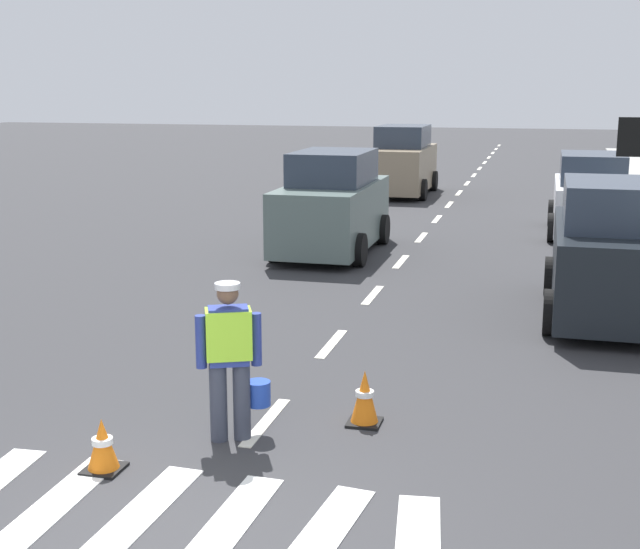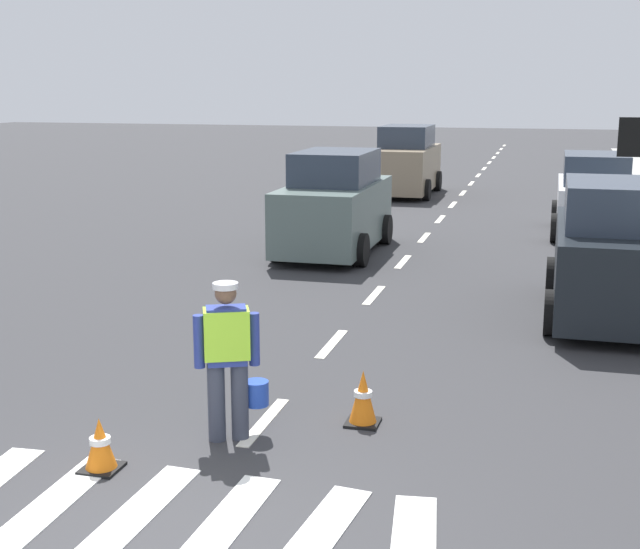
% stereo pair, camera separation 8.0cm
% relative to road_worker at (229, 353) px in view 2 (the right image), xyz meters
% --- Properties ---
extents(ground_plane, '(96.00, 96.00, 0.00)m').
position_rel_road_worker_xyz_m(ground_plane, '(0.19, 18.81, -0.93)').
color(ground_plane, '#333335').
extents(crosswalk_stripes, '(4.54, 1.93, 0.01)m').
position_rel_road_worker_xyz_m(crosswalk_stripes, '(0.19, -1.76, -0.92)').
color(crosswalk_stripes, white).
rests_on(crosswalk_stripes, ground).
extents(lane_center_line, '(0.14, 46.40, 0.01)m').
position_rel_road_worker_xyz_m(lane_center_line, '(0.19, 23.01, -0.93)').
color(lane_center_line, silver).
rests_on(lane_center_line, ground).
extents(road_worker, '(0.68, 0.56, 1.67)m').
position_rel_road_worker_xyz_m(road_worker, '(0.00, 0.00, 0.00)').
color(road_worker, '#383D4C').
rests_on(road_worker, ground).
extents(traffic_cone_near, '(0.36, 0.36, 0.52)m').
position_rel_road_worker_xyz_m(traffic_cone_near, '(-0.93, -1.03, -0.67)').
color(traffic_cone_near, black).
rests_on(traffic_cone_near, ground).
extents(traffic_cone_far, '(0.36, 0.36, 0.61)m').
position_rel_road_worker_xyz_m(traffic_cone_far, '(1.24, 0.74, -0.63)').
color(traffic_cone_far, black).
rests_on(traffic_cone_far, ground).
extents(car_parked_far, '(1.93, 3.98, 1.99)m').
position_rel_road_worker_xyz_m(car_parked_far, '(4.08, 13.93, -0.01)').
color(car_parked_far, silver).
rests_on(car_parked_far, ground).
extents(car_oncoming_lead, '(2.01, 4.21, 2.21)m').
position_rel_road_worker_xyz_m(car_oncoming_lead, '(-1.46, 10.19, 0.10)').
color(car_oncoming_lead, slate).
rests_on(car_oncoming_lead, ground).
extents(car_oncoming_second, '(2.02, 4.33, 2.28)m').
position_rel_road_worker_xyz_m(car_oncoming_second, '(-1.64, 20.67, 0.13)').
color(car_oncoming_second, gray).
rests_on(car_oncoming_second, ground).
extents(car_parked_curbside, '(1.91, 4.06, 2.17)m').
position_rel_road_worker_xyz_m(car_parked_curbside, '(4.03, 6.04, 0.07)').
color(car_parked_curbside, black).
rests_on(car_parked_curbside, ground).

